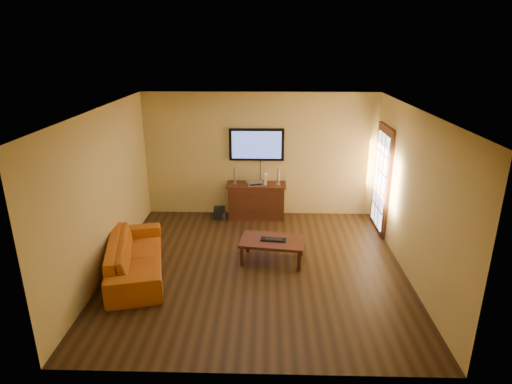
{
  "coord_description": "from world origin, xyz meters",
  "views": [
    {
      "loc": [
        0.17,
        -6.51,
        3.68
      ],
      "look_at": [
        -0.03,
        0.8,
        1.1
      ],
      "focal_mm": 30.0,
      "sensor_mm": 36.0,
      "label": 1
    }
  ],
  "objects_px": {
    "game_console": "(266,179)",
    "bottle": "(224,218)",
    "television": "(257,145)",
    "av_receiver": "(254,183)",
    "speaker_right": "(278,178)",
    "sofa": "(135,250)",
    "media_console": "(256,201)",
    "speaker_left": "(235,176)",
    "subwoofer": "(219,213)",
    "keyboard": "(273,239)",
    "coffee_table": "(272,242)"
  },
  "relations": [
    {
      "from": "keyboard",
      "to": "media_console",
      "type": "bearing_deg",
      "value": 100.02
    },
    {
      "from": "sofa",
      "to": "game_console",
      "type": "relative_size",
      "value": 8.68
    },
    {
      "from": "av_receiver",
      "to": "keyboard",
      "type": "distance_m",
      "value": 2.02
    },
    {
      "from": "speaker_left",
      "to": "keyboard",
      "type": "distance_m",
      "value": 2.24
    },
    {
      "from": "sofa",
      "to": "game_console",
      "type": "xyz_separation_m",
      "value": [
        2.15,
        2.47,
        0.48
      ]
    },
    {
      "from": "media_console",
      "to": "speaker_left",
      "type": "distance_m",
      "value": 0.72
    },
    {
      "from": "television",
      "to": "av_receiver",
      "type": "xyz_separation_m",
      "value": [
        -0.04,
        -0.26,
        -0.79
      ]
    },
    {
      "from": "media_console",
      "to": "television",
      "type": "distance_m",
      "value": 1.22
    },
    {
      "from": "media_console",
      "to": "speaker_left",
      "type": "height_order",
      "value": "speaker_left"
    },
    {
      "from": "av_receiver",
      "to": "keyboard",
      "type": "height_order",
      "value": "av_receiver"
    },
    {
      "from": "television",
      "to": "coffee_table",
      "type": "bearing_deg",
      "value": -81.31
    },
    {
      "from": "coffee_table",
      "to": "speaker_left",
      "type": "height_order",
      "value": "speaker_left"
    },
    {
      "from": "speaker_left",
      "to": "keyboard",
      "type": "xyz_separation_m",
      "value": [
        0.82,
        -2.03,
        -0.52
      ]
    },
    {
      "from": "speaker_left",
      "to": "av_receiver",
      "type": "relative_size",
      "value": 1.1
    },
    {
      "from": "bottle",
      "to": "speaker_right",
      "type": "bearing_deg",
      "value": 13.08
    },
    {
      "from": "television",
      "to": "game_console",
      "type": "bearing_deg",
      "value": -46.07
    },
    {
      "from": "game_console",
      "to": "media_console",
      "type": "bearing_deg",
      "value": -176.32
    },
    {
      "from": "television",
      "to": "coffee_table",
      "type": "xyz_separation_m",
      "value": [
        0.34,
        -2.19,
        -1.24
      ]
    },
    {
      "from": "media_console",
      "to": "television",
      "type": "height_order",
      "value": "television"
    },
    {
      "from": "media_console",
      "to": "av_receiver",
      "type": "bearing_deg",
      "value": -128.35
    },
    {
      "from": "television",
      "to": "keyboard",
      "type": "xyz_separation_m",
      "value": [
        0.35,
        -2.2,
        -1.18
      ]
    },
    {
      "from": "game_console",
      "to": "bottle",
      "type": "bearing_deg",
      "value": -157.18
    },
    {
      "from": "av_receiver",
      "to": "bottle",
      "type": "relative_size",
      "value": 1.61
    },
    {
      "from": "game_console",
      "to": "speaker_right",
      "type": "bearing_deg",
      "value": 3.35
    },
    {
      "from": "av_receiver",
      "to": "bottle",
      "type": "height_order",
      "value": "av_receiver"
    },
    {
      "from": "av_receiver",
      "to": "keyboard",
      "type": "relative_size",
      "value": 0.7
    },
    {
      "from": "television",
      "to": "av_receiver",
      "type": "bearing_deg",
      "value": -99.48
    },
    {
      "from": "media_console",
      "to": "game_console",
      "type": "xyz_separation_m",
      "value": [
        0.2,
        -0.01,
        0.51
      ]
    },
    {
      "from": "coffee_table",
      "to": "av_receiver",
      "type": "xyz_separation_m",
      "value": [
        -0.38,
        1.94,
        0.45
      ]
    },
    {
      "from": "speaker_left",
      "to": "bottle",
      "type": "bearing_deg",
      "value": -125.94
    },
    {
      "from": "sofa",
      "to": "bottle",
      "type": "bearing_deg",
      "value": -43.98
    },
    {
      "from": "media_console",
      "to": "speaker_right",
      "type": "bearing_deg",
      "value": -2.01
    },
    {
      "from": "television",
      "to": "keyboard",
      "type": "relative_size",
      "value": 2.57
    },
    {
      "from": "television",
      "to": "game_console",
      "type": "distance_m",
      "value": 0.76
    },
    {
      "from": "game_console",
      "to": "bottle",
      "type": "relative_size",
      "value": 1.24
    },
    {
      "from": "coffee_table",
      "to": "game_console",
      "type": "relative_size",
      "value": 4.83
    },
    {
      "from": "speaker_right",
      "to": "keyboard",
      "type": "distance_m",
      "value": 2.05
    },
    {
      "from": "game_console",
      "to": "bottle",
      "type": "distance_m",
      "value": 1.23
    },
    {
      "from": "subwoofer",
      "to": "television",
      "type": "bearing_deg",
      "value": 14.05
    },
    {
      "from": "media_console",
      "to": "bottle",
      "type": "bearing_deg",
      "value": -157.57
    },
    {
      "from": "television",
      "to": "bottle",
      "type": "height_order",
      "value": "television"
    },
    {
      "from": "game_console",
      "to": "speaker_left",
      "type": "bearing_deg",
      "value": -177.48
    },
    {
      "from": "media_console",
      "to": "keyboard",
      "type": "relative_size",
      "value": 2.79
    },
    {
      "from": "av_receiver",
      "to": "bottle",
      "type": "xyz_separation_m",
      "value": [
        -0.65,
        -0.23,
        -0.72
      ]
    },
    {
      "from": "television",
      "to": "subwoofer",
      "type": "relative_size",
      "value": 4.89
    },
    {
      "from": "media_console",
      "to": "television",
      "type": "xyz_separation_m",
      "value": [
        -0.0,
        0.2,
        1.21
      ]
    },
    {
      "from": "media_console",
      "to": "keyboard",
      "type": "height_order",
      "value": "media_console"
    },
    {
      "from": "speaker_right",
      "to": "game_console",
      "type": "xyz_separation_m",
      "value": [
        -0.26,
        0.01,
        -0.03
      ]
    },
    {
      "from": "television",
      "to": "bottle",
      "type": "bearing_deg",
      "value": -144.69
    },
    {
      "from": "subwoofer",
      "to": "speaker_right",
      "type": "bearing_deg",
      "value": -2.01
    }
  ]
}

